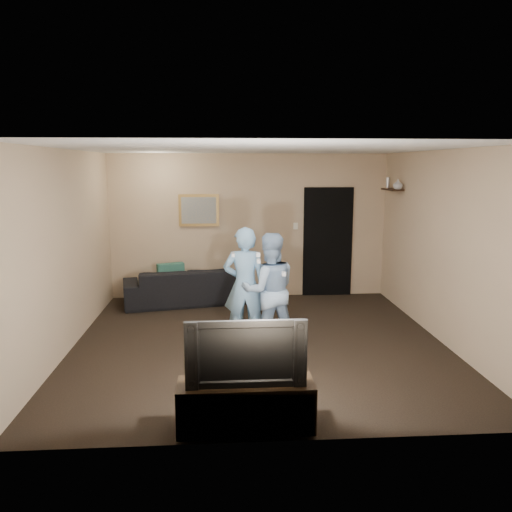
{
  "coord_description": "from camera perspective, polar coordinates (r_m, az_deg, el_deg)",
  "views": [
    {
      "loc": [
        -0.48,
        -6.5,
        2.39
      ],
      "look_at": [
        -0.02,
        0.3,
        1.15
      ],
      "focal_mm": 35.0,
      "sensor_mm": 36.0,
      "label": 1
    }
  ],
  "objects": [
    {
      "name": "ceiling",
      "position": [
        6.52,
        0.37,
        12.16
      ],
      "size": [
        5.0,
        5.0,
        0.04
      ],
      "primitive_type": "cube",
      "color": "silver",
      "rests_on": "wall_back"
    },
    {
      "name": "painting_frame",
      "position": [
        9.02,
        -6.54,
        5.22
      ],
      "size": [
        0.72,
        0.05,
        0.57
      ],
      "primitive_type": "cube",
      "color": "olive",
      "rests_on": "wall_back"
    },
    {
      "name": "wii_player_left",
      "position": [
        6.7,
        -1.28,
        -3.44
      ],
      "size": [
        0.62,
        0.51,
        1.6
      ],
      "color": "#78A8D0",
      "rests_on": "ground"
    },
    {
      "name": "sofa",
      "position": [
        8.86,
        -7.98,
        -3.36
      ],
      "size": [
        2.26,
        1.24,
        0.62
      ],
      "primitive_type": "imported",
      "rotation": [
        0.0,
        0.0,
        3.34
      ],
      "color": "black",
      "rests_on": "ground"
    },
    {
      "name": "doorway",
      "position": [
        9.28,
        8.19,
        1.59
      ],
      "size": [
        0.9,
        0.06,
        2.0
      ],
      "primitive_type": "cube",
      "color": "black",
      "rests_on": "ground"
    },
    {
      "name": "shelf_figurine",
      "position": [
        9.02,
        14.84,
        8.1
      ],
      "size": [
        0.06,
        0.06,
        0.18
      ],
      "primitive_type": "cylinder",
      "color": "silver",
      "rests_on": "wall_shelf"
    },
    {
      "name": "tv_console",
      "position": [
        4.72,
        -1.18,
        -16.67
      ],
      "size": [
        1.23,
        0.4,
        0.44
      ],
      "primitive_type": "cube",
      "rotation": [
        0.0,
        0.0,
        0.0
      ],
      "color": "black",
      "rests_on": "ground"
    },
    {
      "name": "television",
      "position": [
        4.5,
        -1.2,
        -10.7
      ],
      "size": [
        1.06,
        0.14,
        0.61
      ],
      "primitive_type": "imported",
      "rotation": [
        0.0,
        0.0,
        0.0
      ],
      "color": "black",
      "rests_on": "tv_console"
    },
    {
      "name": "wall_back",
      "position": [
        9.08,
        -0.8,
        3.42
      ],
      "size": [
        5.0,
        0.04,
        2.6
      ],
      "primitive_type": "cube",
      "color": "tan",
      "rests_on": "ground"
    },
    {
      "name": "shelf_vase",
      "position": [
        8.55,
        15.91,
        7.89
      ],
      "size": [
        0.18,
        0.18,
        0.16
      ],
      "primitive_type": "imported",
      "rotation": [
        0.0,
        0.0,
        0.2
      ],
      "color": "#B3B3B8",
      "rests_on": "wall_shelf"
    },
    {
      "name": "throw_pillow",
      "position": [
        8.84,
        -9.71,
        -2.31
      ],
      "size": [
        0.49,
        0.3,
        0.46
      ],
      "primitive_type": "cube",
      "rotation": [
        0.0,
        0.0,
        0.35
      ],
      "color": "#1A4F44",
      "rests_on": "sofa"
    },
    {
      "name": "wii_player_right",
      "position": [
        6.59,
        1.53,
        -3.95
      ],
      "size": [
        0.8,
        0.65,
        1.53
      ],
      "color": "#96B6DA",
      "rests_on": "ground"
    },
    {
      "name": "painting_canvas",
      "position": [
        8.99,
        -6.55,
        5.21
      ],
      "size": [
        0.62,
        0.01,
        0.47
      ],
      "primitive_type": "cube",
      "color": "slate",
      "rests_on": "painting_frame"
    },
    {
      "name": "wall_shelf",
      "position": [
        8.79,
        15.33,
        7.34
      ],
      "size": [
        0.2,
        0.6,
        0.03
      ],
      "primitive_type": "cube",
      "color": "black",
      "rests_on": "wall_right"
    },
    {
      "name": "light_switch",
      "position": [
        9.14,
        4.55,
        3.43
      ],
      "size": [
        0.08,
        0.02,
        0.12
      ],
      "primitive_type": "cube",
      "color": "silver",
      "rests_on": "wall_back"
    },
    {
      "name": "wall_left",
      "position": [
        6.89,
        -20.84,
        0.53
      ],
      "size": [
        0.04,
        5.0,
        2.6
      ],
      "primitive_type": "cube",
      "color": "tan",
      "rests_on": "ground"
    },
    {
      "name": "wall_right",
      "position": [
        7.23,
        20.53,
        0.99
      ],
      "size": [
        0.04,
        5.0,
        2.6
      ],
      "primitive_type": "cube",
      "color": "tan",
      "rests_on": "ground"
    },
    {
      "name": "wall_front",
      "position": [
        4.17,
        2.9,
        -4.85
      ],
      "size": [
        5.0,
        0.04,
        2.6
      ],
      "primitive_type": "cube",
      "color": "tan",
      "rests_on": "ground"
    },
    {
      "name": "ground",
      "position": [
        6.94,
        0.35,
        -9.83
      ],
      "size": [
        5.0,
        5.0,
        0.0
      ],
      "primitive_type": "plane",
      "color": "black",
      "rests_on": "ground"
    }
  ]
}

